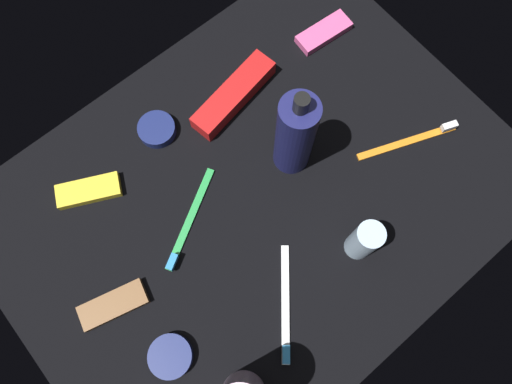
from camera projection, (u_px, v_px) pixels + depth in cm
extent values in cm
cube|color=black|center=(256.00, 198.00, 79.03)|extent=(84.00, 64.00, 1.20)
cylinder|color=navy|center=(295.00, 136.00, 71.73)|extent=(6.02, 6.02, 18.24)
cylinder|color=black|center=(301.00, 104.00, 61.65)|extent=(2.20, 2.20, 2.80)
cylinder|color=silver|center=(364.00, 241.00, 71.17)|extent=(4.21, 4.21, 10.28)
cube|color=green|center=(190.00, 218.00, 76.98)|extent=(16.23, 9.95, 0.90)
cube|color=#338CCC|center=(171.00, 260.00, 73.97)|extent=(2.80, 2.24, 1.20)
cube|color=orange|center=(407.00, 142.00, 80.81)|extent=(17.20, 7.67, 0.90)
cube|color=white|center=(449.00, 126.00, 80.48)|extent=(2.82, 1.97, 1.20)
cube|color=white|center=(285.00, 303.00, 73.13)|extent=(12.60, 14.47, 0.90)
cube|color=#338CCC|center=(286.00, 355.00, 69.99)|extent=(2.52, 2.69, 1.20)
cube|color=red|center=(234.00, 95.00, 82.06)|extent=(18.10, 7.37, 3.20)
cube|color=#E55999|center=(324.00, 33.00, 86.63)|extent=(10.70, 4.87, 1.50)
cube|color=brown|center=(113.00, 305.00, 72.76)|extent=(11.07, 6.47, 1.50)
cube|color=yellow|center=(89.00, 191.00, 78.00)|extent=(11.10, 8.17, 1.50)
cylinder|color=navy|center=(171.00, 356.00, 70.40)|extent=(6.59, 6.59, 1.98)
cylinder|color=navy|center=(157.00, 129.00, 80.94)|extent=(6.42, 6.42, 1.83)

